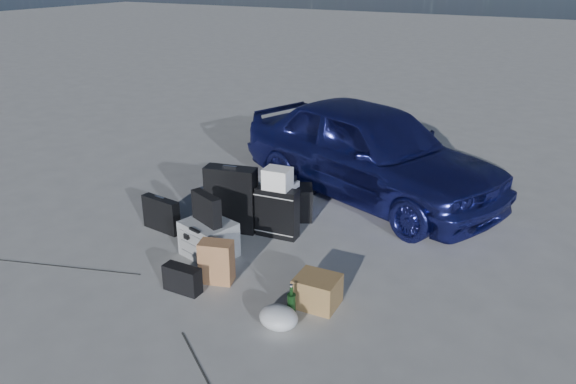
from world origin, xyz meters
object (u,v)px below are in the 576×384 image
Objects in this scene: cardboard_box at (317,291)px; suitcase_right at (277,213)px; suitcase_left at (231,199)px; green_bottle at (291,302)px; pelican_case at (209,239)px; duffel_bag at (279,202)px; car at (369,150)px; briefcase at (161,214)px.

suitcase_right is at bearing 134.37° from cardboard_box.
suitcase_left reaches higher than green_bottle.
pelican_case is at bearing 156.27° from green_bottle.
duffel_bag is 1.80m from cardboard_box.
cardboard_box is at bearing -78.66° from duffel_bag.
car reaches higher than cardboard_box.
suitcase_right reaches higher than briefcase.
pelican_case is 1.02× the size of briefcase.
suitcase_left is 1.77m from green_bottle.
suitcase_left is 1.71m from cardboard_box.
duffel_bag is at bearing 170.57° from car.
car is 2.59m from cardboard_box.
duffel_bag is at bearing 130.16° from cardboard_box.
duffel_bag is 2.12× the size of cardboard_box.
suitcase_left is 0.53m from suitcase_right.
pelican_case is 0.65× the size of duffel_bag.
briefcase is (-1.58, -2.01, -0.40)m from car.
cardboard_box is (0.53, -2.49, -0.46)m from car.
suitcase_right is (0.38, 0.69, 0.09)m from pelican_case.
suitcase_left is (0.65, 0.39, 0.17)m from briefcase.
duffel_bag reaches higher than briefcase.
suitcase_left reaches higher than pelican_case.
suitcase_left is at bearing -174.74° from suitcase_right.
duffel_bag is at bearing 50.10° from briefcase.
car is 1.61m from suitcase_right.
green_bottle is at bearing -151.22° from car.
briefcase is at bearing -162.98° from suitcase_right.
pelican_case is (-0.80, -2.21, -0.41)m from car.
duffel_bag is at bearing 122.80° from green_bottle.
suitcase_left reaches higher than cardboard_box.
suitcase_right is (-0.42, -1.52, -0.32)m from car.
briefcase is at bearing 159.66° from green_bottle.
suitcase_right is (0.51, 0.10, -0.09)m from suitcase_left.
suitcase_left is at bearing 170.33° from car.
briefcase is (-0.78, 0.21, 0.01)m from pelican_case.
pelican_case is at bearing -90.35° from suitcase_left.
green_bottle is at bearing -52.59° from suitcase_left.
cardboard_box is at bearing -43.50° from suitcase_left.
green_bottle is (1.05, -1.63, -0.04)m from duffel_bag.
suitcase_right reaches higher than cardboard_box.
suitcase_left is at bearing -149.06° from duffel_bag.
cardboard_box is at bearing 67.75° from green_bottle.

